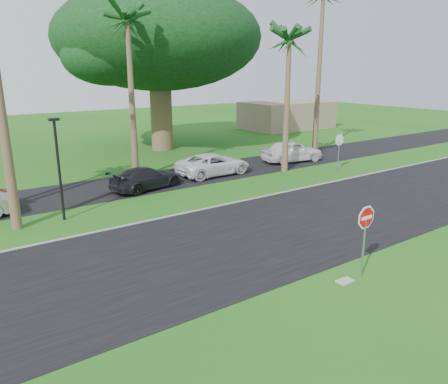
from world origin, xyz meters
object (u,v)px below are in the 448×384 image
stop_sign_near (365,227)px  car_dark (146,178)px  stop_sign_far (339,145)px  car_minivan (214,165)px  car_pickup (292,151)px

stop_sign_near → car_dark: bearing=94.5°
stop_sign_near → stop_sign_far: (11.50, 11.00, 0.00)m
stop_sign_far → car_dark: (-12.62, 3.14, -1.14)m
stop_sign_far → car_minivan: stop_sign_far is taller
stop_sign_far → car_minivan: size_ratio=0.53×
stop_sign_far → car_pickup: stop_sign_far is taller
stop_sign_near → car_pickup: size_ratio=0.57×
stop_sign_near → car_pickup: 18.55m
car_minivan → car_pickup: 7.05m
car_dark → car_minivan: bearing=-95.5°
car_minivan → car_pickup: car_pickup is taller
car_dark → car_pickup: size_ratio=0.95×
stop_sign_far → car_minivan: bearing=-26.6°
car_dark → car_minivan: (5.07, 0.65, 0.06)m
stop_sign_near → car_minivan: 15.35m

